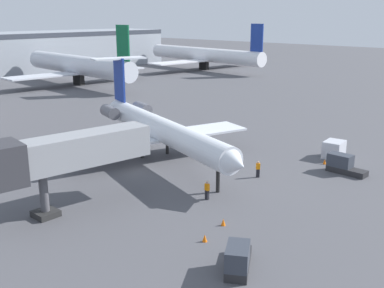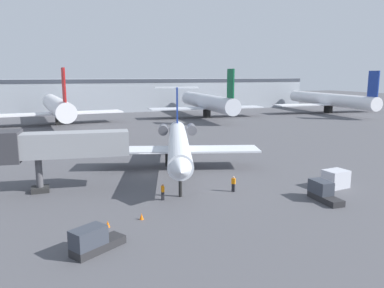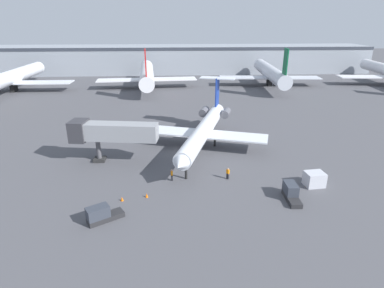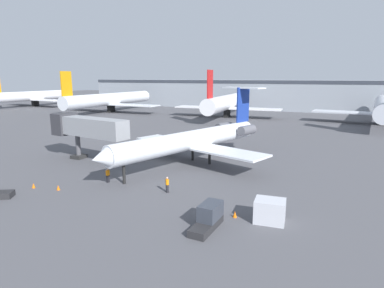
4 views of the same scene
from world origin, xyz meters
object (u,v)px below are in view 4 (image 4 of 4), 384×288
ground_crew_marshaller (108,175)px  parked_airliner_centre (227,103)px  cargo_container_uld (270,211)px  parked_airliner_east_mid (383,108)px  regional_jet (196,138)px  parked_airliner_west_mid (110,100)px  baggage_tug_lead (209,217)px  traffic_cone_mid (58,188)px  traffic_cone_far (235,214)px  ground_crew_loader (167,185)px  jet_bridge (85,127)px  traffic_cone_near (33,186)px  parked_airliner_west_end (34,96)px

ground_crew_marshaller → parked_airliner_centre: bearing=97.2°
cargo_container_uld → parked_airliner_east_mid: size_ratio=0.07×
parked_airliner_east_mid → parked_airliner_centre: bearing=-177.8°
regional_jet → parked_airliner_west_mid: size_ratio=0.70×
baggage_tug_lead → traffic_cone_mid: size_ratio=7.34×
cargo_container_uld → ground_crew_marshaller: bearing=172.4°
regional_jet → traffic_cone_far: size_ratio=54.11×
ground_crew_loader → parked_airliner_west_mid: size_ratio=0.04×
jet_bridge → ground_crew_marshaller: size_ratio=8.06×
regional_jet → traffic_cone_mid: bearing=-118.4°
baggage_tug_lead → parked_airliner_east_mid: parked_airliner_east_mid is taller
baggage_tug_lead → parked_airliner_west_mid: 92.69m
traffic_cone_near → parked_airliner_centre: bearing=91.7°
regional_jet → jet_bridge: (-15.41, -5.02, 1.29)m
ground_crew_loader → parked_airliner_centre: size_ratio=0.04×
jet_bridge → ground_crew_marshaller: (9.71, -7.02, -4.02)m
regional_jet → traffic_cone_mid: size_ratio=54.11×
ground_crew_loader → traffic_cone_mid: ground_crew_loader is taller
regional_jet → jet_bridge: regional_jet is taller
regional_jet → parked_airliner_west_end: (-98.66, 54.66, 0.64)m
regional_jet → traffic_cone_near: 21.03m
baggage_tug_lead → traffic_cone_near: baggage_tug_lead is taller
parked_airliner_centre → parked_airliner_west_end: bearing=178.7°
jet_bridge → traffic_cone_near: size_ratio=24.78×
regional_jet → parked_airliner_east_mid: 60.63m
baggage_tug_lead → traffic_cone_mid: baggage_tug_lead is taller
jet_bridge → traffic_cone_mid: bearing=-60.1°
traffic_cone_mid → parked_airliner_west_end: (-89.79, 71.04, 3.95)m
ground_crew_marshaller → baggage_tug_lead: 15.87m
traffic_cone_mid → parked_airliner_west_mid: 80.28m
ground_crew_loader → parked_airliner_west_mid: bearing=132.9°
traffic_cone_mid → parked_airliner_west_mid: size_ratio=0.01×
regional_jet → traffic_cone_near: size_ratio=54.11×
traffic_cone_far → traffic_cone_mid: bearing=-175.9°
traffic_cone_near → parked_airliner_east_mid: size_ratio=0.01×
ground_crew_marshaller → traffic_cone_far: ground_crew_marshaller is taller
parked_airliner_west_mid → traffic_cone_far: bearing=-44.5°
traffic_cone_mid → parked_airliner_west_end: size_ratio=0.02×
traffic_cone_mid → traffic_cone_near: bearing=-167.2°
traffic_cone_far → cargo_container_uld: bearing=7.8°
baggage_tug_lead → cargo_container_uld: bearing=36.0°
jet_bridge → traffic_cone_near: bearing=-73.5°
baggage_tug_lead → parked_airliner_east_mid: size_ratio=0.10×
traffic_cone_far → parked_airliner_west_end: 129.54m
jet_bridge → parked_airliner_west_mid: size_ratio=0.32×
jet_bridge → cargo_container_uld: jet_bridge is taller
traffic_cone_mid → parked_airliner_centre: (-4.99, 69.10, 4.18)m
ground_crew_loader → regional_jet: bearing=100.0°
parked_airliner_west_mid → parked_airliner_centre: bearing=4.8°
cargo_container_uld → parked_airliner_centre: 72.70m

